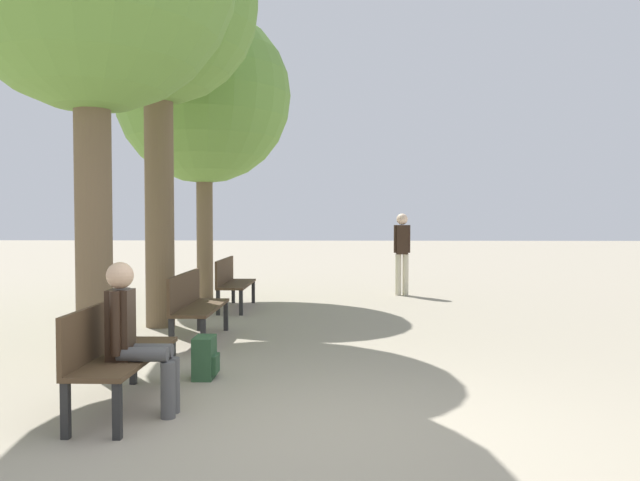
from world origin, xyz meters
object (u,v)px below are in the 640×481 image
(bench_row_1, at_px, (194,301))
(tree_row_1, at_px, (158,7))
(tree_row_2, at_px, (204,97))
(bench_row_0, at_px, (115,347))
(pedestrian_near, at_px, (402,249))
(person_seated, at_px, (134,333))
(backpack, at_px, (205,358))
(bench_row_2, at_px, (232,280))

(bench_row_1, relative_size, tree_row_1, 0.26)
(tree_row_2, bearing_deg, bench_row_1, -79.82)
(bench_row_0, distance_m, pedestrian_near, 8.54)
(person_seated, bearing_deg, tree_row_2, 97.69)
(person_seated, distance_m, pedestrian_near, 8.63)
(tree_row_2, height_order, backpack, tree_row_2)
(backpack, xyz_separation_m, pedestrian_near, (2.70, 6.89, 0.78))
(tree_row_2, relative_size, person_seated, 4.55)
(tree_row_1, bearing_deg, pedestrian_near, 44.13)
(bench_row_2, bearing_deg, tree_row_1, -112.17)
(tree_row_1, distance_m, person_seated, 5.91)
(bench_row_1, distance_m, tree_row_1, 4.41)
(bench_row_0, relative_size, bench_row_1, 1.00)
(bench_row_1, xyz_separation_m, backpack, (0.56, -1.93, -0.32))
(bench_row_2, height_order, tree_row_2, tree_row_2)
(bench_row_1, relative_size, person_seated, 1.27)
(bench_row_0, distance_m, person_seated, 0.34)
(tree_row_1, bearing_deg, tree_row_2, 90.00)
(person_seated, bearing_deg, tree_row_1, 103.32)
(tree_row_1, height_order, person_seated, tree_row_1)
(tree_row_2, bearing_deg, tree_row_1, -90.00)
(backpack, bearing_deg, tree_row_2, 102.10)
(bench_row_1, xyz_separation_m, bench_row_2, (0.00, 2.92, 0.00))
(bench_row_1, xyz_separation_m, tree_row_1, (-0.76, 1.07, 4.21))
(bench_row_2, height_order, pedestrian_near, pedestrian_near)
(tree_row_2, xyz_separation_m, pedestrian_near, (4.01, 0.75, -3.04))
(tree_row_2, relative_size, backpack, 13.52)
(bench_row_1, relative_size, pedestrian_near, 0.93)
(tree_row_1, distance_m, pedestrian_near, 6.73)
(bench_row_1, height_order, bench_row_2, same)
(backpack, bearing_deg, bench_row_1, 106.21)
(bench_row_0, relative_size, tree_row_1, 0.26)
(tree_row_2, bearing_deg, backpack, -77.90)
(bench_row_1, distance_m, pedestrian_near, 5.95)
(bench_row_2, bearing_deg, person_seated, -87.78)
(tree_row_2, distance_m, person_seated, 8.12)
(tree_row_2, bearing_deg, pedestrian_near, 10.56)
(bench_row_0, xyz_separation_m, bench_row_2, (0.00, 5.84, 0.00))
(bench_row_0, relative_size, backpack, 3.77)
(tree_row_2, height_order, person_seated, tree_row_2)
(tree_row_1, distance_m, tree_row_2, 3.22)
(bench_row_2, relative_size, tree_row_2, 0.28)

